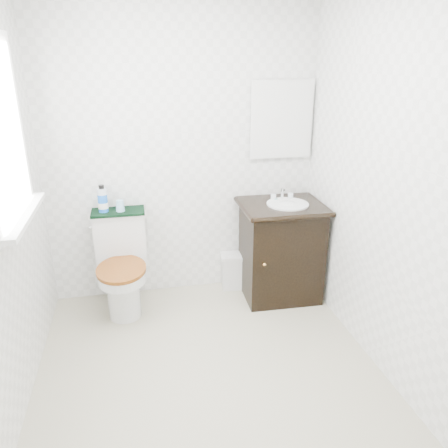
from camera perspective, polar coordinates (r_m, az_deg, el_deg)
name	(u,v)px	position (r m, az deg, el deg)	size (l,w,h in m)	color
floor	(210,374)	(2.99, -1.80, -19.02)	(2.40, 2.40, 0.00)	#BCB698
wall_back	(182,154)	(3.56, -5.49, 9.13)	(2.40, 2.40, 0.00)	white
wall_front	(277,313)	(1.34, 6.98, -11.51)	(2.40, 2.40, 0.00)	white
wall_right	(389,186)	(2.80, 20.73, 4.69)	(2.40, 2.40, 0.00)	white
mirror	(281,120)	(3.67, 7.50, 13.37)	(0.50, 0.02, 0.60)	silver
toilet	(122,269)	(3.60, -13.13, -5.70)	(0.42, 0.63, 0.77)	silver
vanity	(281,248)	(3.68, 7.43, -3.13)	(0.66, 0.57, 0.92)	black
trash_bin	(233,271)	(3.87, 1.24, -6.10)	(0.24, 0.20, 0.32)	silver
towel	(118,212)	(3.54, -13.69, 1.58)	(0.41, 0.22, 0.02)	black
mouthwash_bottle	(103,200)	(3.51, -15.58, 3.08)	(0.07, 0.07, 0.21)	blue
cup	(120,206)	(3.51, -13.41, 2.34)	(0.07, 0.07, 0.09)	#8AC2E2
soap_bar	(275,199)	(3.62, 6.72, 3.21)	(0.06, 0.04, 0.02)	#176E64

